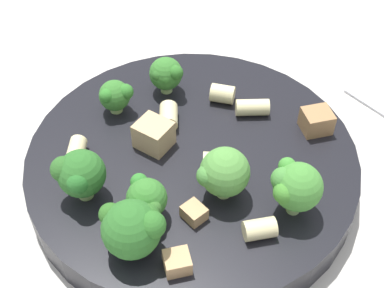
% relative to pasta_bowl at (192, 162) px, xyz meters
% --- Properties ---
extents(ground_plane, '(2.00, 2.00, 0.00)m').
position_rel_pasta_bowl_xyz_m(ground_plane, '(0.00, 0.00, -0.02)').
color(ground_plane, beige).
extents(pasta_bowl, '(0.27, 0.27, 0.03)m').
position_rel_pasta_bowl_xyz_m(pasta_bowl, '(0.00, 0.00, 0.00)').
color(pasta_bowl, black).
rests_on(pasta_bowl, ground_plane).
extents(broccoli_floret_0, '(0.03, 0.03, 0.03)m').
position_rel_pasta_bowl_xyz_m(broccoli_floret_0, '(-0.01, 0.08, 0.03)').
color(broccoli_floret_0, '#9EC175').
rests_on(broccoli_floret_0, pasta_bowl).
extents(broccoli_floret_1, '(0.04, 0.04, 0.04)m').
position_rel_pasta_bowl_xyz_m(broccoli_floret_1, '(-0.02, -0.04, 0.04)').
color(broccoli_floret_1, '#9EC175').
rests_on(broccoli_floret_1, pasta_bowl).
extents(broccoli_floret_2, '(0.03, 0.03, 0.03)m').
position_rel_pasta_bowl_xyz_m(broccoli_floret_2, '(-0.07, -0.02, 0.03)').
color(broccoli_floret_2, '#84AD60').
rests_on(broccoli_floret_2, pasta_bowl).
extents(broccoli_floret_3, '(0.03, 0.03, 0.03)m').
position_rel_pasta_bowl_xyz_m(broccoli_floret_3, '(0.04, 0.07, 0.03)').
color(broccoli_floret_3, '#9EC175').
rests_on(broccoli_floret_3, pasta_bowl).
extents(broccoli_floret_4, '(0.04, 0.04, 0.04)m').
position_rel_pasta_bowl_xyz_m(broccoli_floret_4, '(0.00, -0.09, 0.04)').
color(broccoli_floret_4, '#9EC175').
rests_on(broccoli_floret_4, pasta_bowl).
extents(broccoli_floret_5, '(0.04, 0.04, 0.04)m').
position_rel_pasta_bowl_xyz_m(broccoli_floret_5, '(-0.09, -0.03, 0.04)').
color(broccoli_floret_5, '#9EC175').
rests_on(broccoli_floret_5, pasta_bowl).
extents(broccoli_floret_6, '(0.04, 0.04, 0.04)m').
position_rel_pasta_bowl_xyz_m(broccoli_floret_6, '(-0.09, 0.03, 0.04)').
color(broccoli_floret_6, '#93B766').
rests_on(broccoli_floret_6, pasta_bowl).
extents(rigatoni_0, '(0.02, 0.02, 0.01)m').
position_rel_pasta_bowl_xyz_m(rigatoni_0, '(-0.06, 0.07, 0.02)').
color(rigatoni_0, beige).
rests_on(rigatoni_0, pasta_bowl).
extents(rigatoni_1, '(0.03, 0.03, 0.01)m').
position_rel_pasta_bowl_xyz_m(rigatoni_1, '(-0.03, -0.09, 0.02)').
color(rigatoni_1, beige).
rests_on(rigatoni_1, pasta_bowl).
extents(rigatoni_2, '(0.02, 0.03, 0.02)m').
position_rel_pasta_bowl_xyz_m(rigatoni_2, '(0.06, 0.02, 0.02)').
color(rigatoni_2, beige).
rests_on(rigatoni_2, pasta_bowl).
extents(rigatoni_3, '(0.03, 0.03, 0.02)m').
position_rel_pasta_bowl_xyz_m(rigatoni_3, '(0.00, -0.03, 0.02)').
color(rigatoni_3, beige).
rests_on(rigatoni_3, pasta_bowl).
extents(rigatoni_4, '(0.03, 0.03, 0.01)m').
position_rel_pasta_bowl_xyz_m(rigatoni_4, '(0.07, -0.01, 0.02)').
color(rigatoni_4, beige).
rests_on(rigatoni_4, pasta_bowl).
extents(rigatoni_5, '(0.03, 0.03, 0.02)m').
position_rel_pasta_bowl_xyz_m(rigatoni_5, '(0.01, 0.04, 0.02)').
color(rigatoni_5, beige).
rests_on(rigatoni_5, pasta_bowl).
extents(chicken_chunk_0, '(0.03, 0.03, 0.02)m').
position_rel_pasta_bowl_xyz_m(chicken_chunk_0, '(0.09, -0.06, 0.02)').
color(chicken_chunk_0, '#A87A4C').
rests_on(chicken_chunk_0, pasta_bowl).
extents(chicken_chunk_1, '(0.02, 0.02, 0.01)m').
position_rel_pasta_bowl_xyz_m(chicken_chunk_1, '(-0.08, -0.06, 0.02)').
color(chicken_chunk_1, tan).
rests_on(chicken_chunk_1, pasta_bowl).
extents(chicken_chunk_2, '(0.03, 0.03, 0.02)m').
position_rel_pasta_bowl_xyz_m(chicken_chunk_2, '(-0.01, 0.03, 0.02)').
color(chicken_chunk_2, tan).
rests_on(chicken_chunk_2, pasta_bowl).
extents(chicken_chunk_3, '(0.02, 0.02, 0.01)m').
position_rel_pasta_bowl_xyz_m(chicken_chunk_3, '(-0.05, -0.04, 0.02)').
color(chicken_chunk_3, tan).
rests_on(chicken_chunk_3, pasta_bowl).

